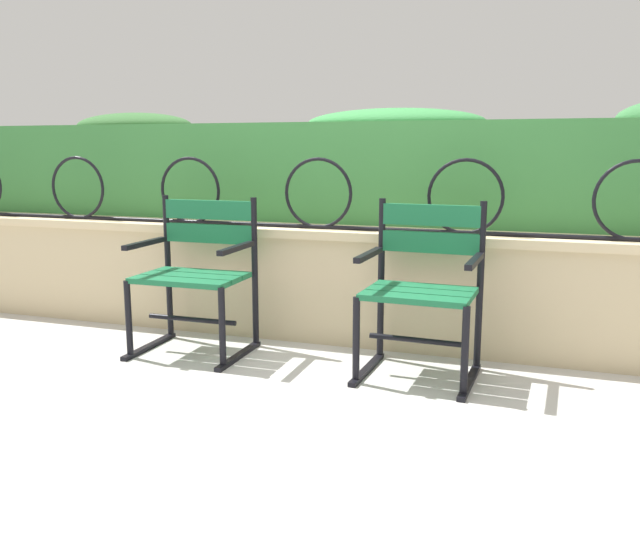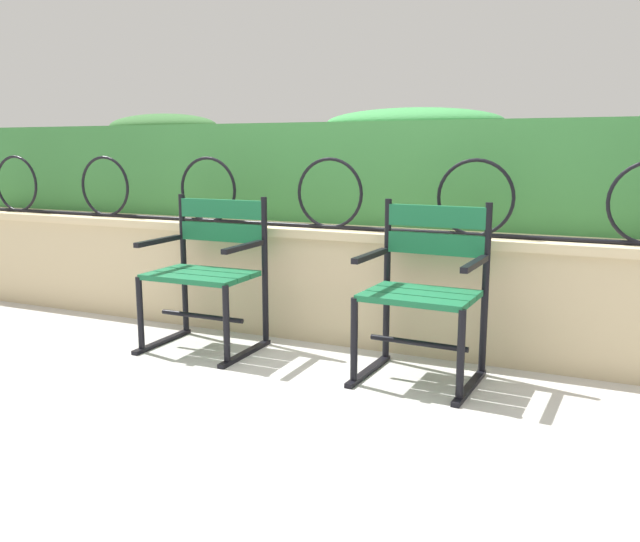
# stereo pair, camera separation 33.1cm
# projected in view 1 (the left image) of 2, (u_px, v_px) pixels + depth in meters

# --- Properties ---
(ground_plane) EXTENTS (60.00, 60.00, 0.00)m
(ground_plane) POSITION_uv_depth(u_px,v_px,m) (315.00, 381.00, 3.34)
(ground_plane) COLOR #B7B5AF
(stone_wall) EXTENTS (7.04, 0.41, 0.68)m
(stone_wall) POSITION_uv_depth(u_px,v_px,m) (358.00, 284.00, 4.00)
(stone_wall) COLOR #C6B289
(stone_wall) RESTS_ON ground
(iron_arch_fence) EXTENTS (6.51, 0.02, 0.42)m
(iron_arch_fence) POSITION_uv_depth(u_px,v_px,m) (323.00, 198.00, 3.90)
(iron_arch_fence) COLOR black
(iron_arch_fence) RESTS_ON stone_wall
(hedge_row) EXTENTS (6.90, 0.54, 0.77)m
(hedge_row) POSITION_uv_depth(u_px,v_px,m) (386.00, 167.00, 4.27)
(hedge_row) COLOR #387A3D
(hedge_row) RESTS_ON stone_wall
(park_chair_left) EXTENTS (0.62, 0.52, 0.88)m
(park_chair_left) POSITION_uv_depth(u_px,v_px,m) (197.00, 270.00, 3.78)
(park_chair_left) COLOR #19663D
(park_chair_left) RESTS_ON ground
(park_chair_right) EXTENTS (0.59, 0.54, 0.89)m
(park_chair_right) POSITION_uv_depth(u_px,v_px,m) (423.00, 285.00, 3.37)
(park_chair_right) COLOR #19663D
(park_chair_right) RESTS_ON ground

